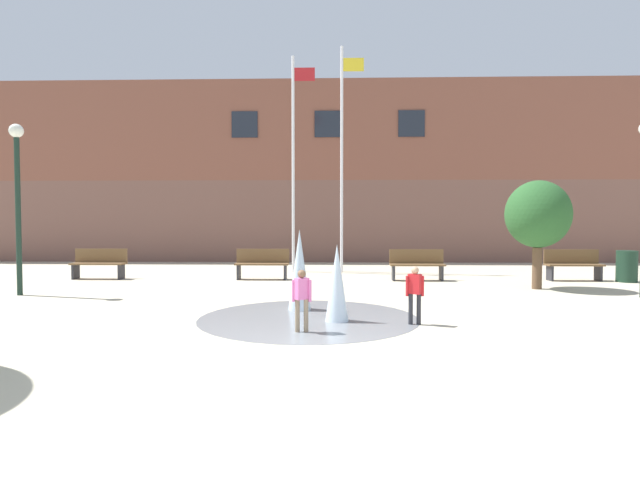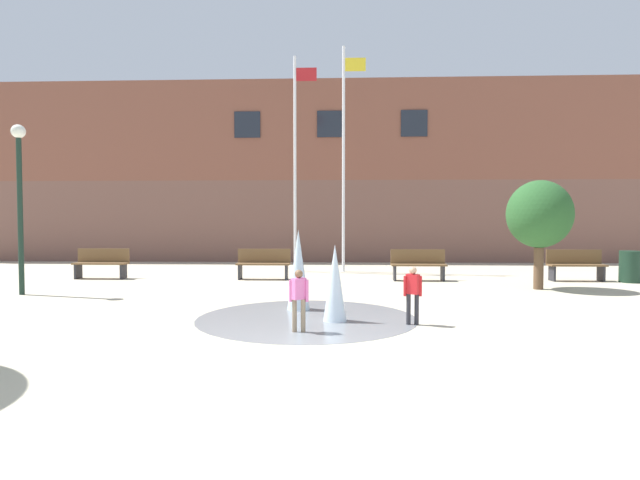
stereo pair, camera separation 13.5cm
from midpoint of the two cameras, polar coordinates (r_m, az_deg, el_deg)
ground_plane at (r=5.98m, az=-1.28°, el=-14.82°), size 100.00×100.00×0.00m
library_building at (r=24.18m, az=1.47°, el=7.20°), size 36.00×6.05×7.74m
splash_fountain at (r=9.31m, az=-0.57°, el=-4.85°), size 3.96×3.96×1.59m
park_bench_left_of_flagpoles at (r=16.54m, az=-23.47°, el=-2.41°), size 1.60×0.44×0.91m
park_bench_under_left_flagpole at (r=15.10m, az=-6.21°, el=-2.66°), size 1.60×0.44×0.91m
park_bench_near_trashcan at (r=14.98m, az=11.42°, el=-2.73°), size 1.60×0.44×0.91m
park_bench_far_right at (r=16.43m, az=27.39°, el=-2.50°), size 1.60×0.44×0.91m
child_in_fountain at (r=7.88m, az=-1.95°, el=-6.37°), size 0.31×0.23×0.99m
child_with_pink_shirt at (r=8.58m, az=10.99°, el=-5.70°), size 0.31×0.22×0.99m
flagpole_left at (r=17.43m, az=-2.55°, el=9.40°), size 0.80×0.10×7.40m
flagpole_right at (r=17.39m, az=3.03°, el=9.94°), size 0.80×0.10×7.71m
lamp_post_left_lane at (r=13.75m, az=-30.88°, el=5.47°), size 0.32×0.32×4.02m
trash_can at (r=16.79m, az=32.10°, el=-2.60°), size 0.56×0.56×0.90m
street_tree_near_building at (r=13.94m, az=24.04°, el=2.65°), size 1.62×1.62×2.79m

